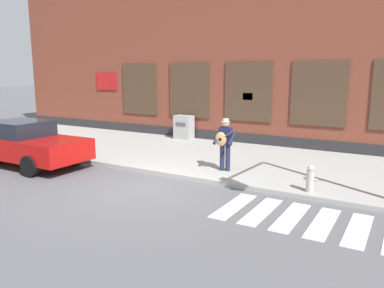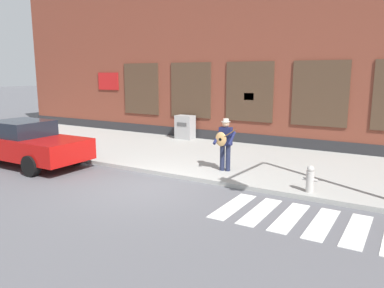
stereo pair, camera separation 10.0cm
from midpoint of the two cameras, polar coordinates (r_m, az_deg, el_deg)
ground_plane at (r=10.47m, az=-6.47°, el=-6.65°), size 160.00×160.00×0.00m
sidewalk at (r=13.85m, az=4.00°, el=-2.04°), size 28.00×5.91×0.13m
building_backdrop at (r=18.08m, az=11.54°, el=13.20°), size 28.00×4.06×7.95m
crosswalk at (r=8.45m, az=21.82°, el=-11.65°), size 5.20×1.90×0.01m
red_car at (r=13.97m, az=-23.76°, el=0.14°), size 4.61×2.01×1.53m
busker at (r=11.54m, az=5.26°, el=0.37°), size 0.73×0.55×1.63m
utility_box at (r=17.32m, az=-0.90°, el=2.59°), size 0.84×0.56×1.09m
fire_hydrant at (r=10.02m, az=17.83°, el=-5.09°), size 0.38×0.20×0.70m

